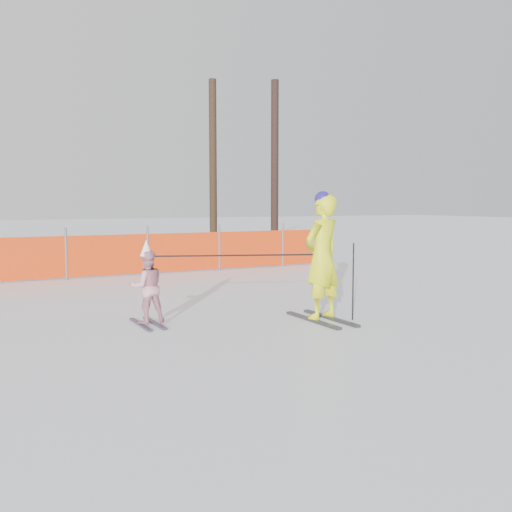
# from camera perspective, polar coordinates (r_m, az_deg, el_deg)

# --- Properties ---
(ground) EXTENTS (120.00, 120.00, 0.00)m
(ground) POSITION_cam_1_polar(r_m,az_deg,el_deg) (8.63, 1.58, -6.90)
(ground) COLOR white
(ground) RESTS_ON ground
(adult) EXTENTS (0.80, 1.41, 2.01)m
(adult) POSITION_cam_1_polar(r_m,az_deg,el_deg) (8.86, 6.63, -0.02)
(adult) COLOR black
(adult) RESTS_ON ground
(child) EXTENTS (0.55, 0.97, 1.28)m
(child) POSITION_cam_1_polar(r_m,az_deg,el_deg) (8.68, -10.85, -2.99)
(child) COLOR black
(child) RESTS_ON ground
(ski_poles) EXTENTS (2.85, 1.14, 1.21)m
(ski_poles) POSITION_cam_1_polar(r_m,az_deg,el_deg) (8.72, 1.97, -0.84)
(ski_poles) COLOR black
(ski_poles) RESTS_ON ground
(safety_fence) EXTENTS (15.05, 0.06, 1.25)m
(safety_fence) POSITION_cam_1_polar(r_m,az_deg,el_deg) (14.22, -20.57, -0.15)
(safety_fence) COLOR #595960
(safety_fence) RESTS_ON ground
(tree_trunks) EXTENTS (2.34, 0.95, 6.11)m
(tree_trunks) POSITION_cam_1_polar(r_m,az_deg,el_deg) (20.18, -1.08, 8.76)
(tree_trunks) COLOR black
(tree_trunks) RESTS_ON ground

